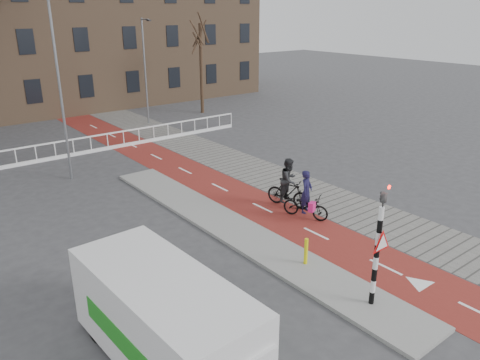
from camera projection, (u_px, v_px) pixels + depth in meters
ground at (330, 270)px, 14.72m from camera, size 120.00×120.00×0.00m
bike_lane at (196, 176)px, 22.96m from camera, size 2.50×60.00×0.01m
sidewalk at (241, 165)px, 24.59m from camera, size 3.00×60.00×0.01m
curb_island at (235, 230)px, 17.24m from camera, size 1.80×16.00×0.12m
traffic_signal at (379, 243)px, 12.20m from camera, size 0.80×0.80×3.68m
bollard at (306, 251)px, 14.70m from camera, size 0.12×0.12×0.87m
cyclist_near at (306, 202)px, 18.16m from camera, size 1.29×1.97×1.94m
cyclist_far at (289, 187)px, 19.14m from camera, size 1.14×2.02×2.08m
van at (164, 319)px, 10.50m from camera, size 2.28×5.27×2.23m
railing at (17, 161)px, 24.24m from camera, size 28.00×0.10×0.99m
tree_right at (201, 69)px, 35.84m from camera, size 0.25×0.25×6.74m
streetlight_near at (60, 86)px, 21.08m from camera, size 0.12×0.12×8.90m
streetlight_right at (145, 72)px, 32.31m from camera, size 0.12×0.12×7.17m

